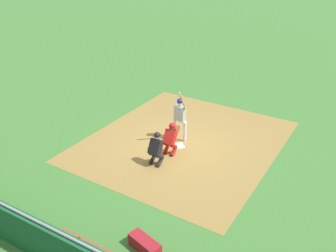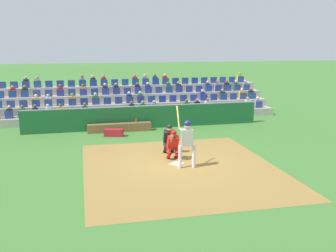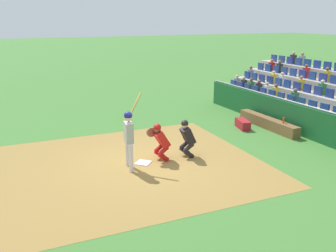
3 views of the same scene
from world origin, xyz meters
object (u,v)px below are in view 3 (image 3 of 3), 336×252
object	(u,v)px
batter_at_plate	(129,133)
water_bottle_on_bench	(284,120)
home_plate_marker	(143,163)
dugout_bench	(268,123)
equipment_duffel_bag	(243,124)
home_plate_umpire	(187,137)
catcher_crouching	(160,140)

from	to	relation	value
batter_at_plate	water_bottle_on_bench	xyz separation A→B (m)	(0.79, -6.66, -0.57)
home_plate_marker	batter_at_plate	xyz separation A→B (m)	(-0.22, 0.52, 1.11)
batter_at_plate	dugout_bench	bearing A→B (deg)	-75.91
water_bottle_on_bench	equipment_duffel_bag	world-z (taller)	water_bottle_on_bench
batter_at_plate	home_plate_umpire	distance (m)	2.08
catcher_crouching	home_plate_umpire	xyz separation A→B (m)	(-0.08, -0.92, -0.00)
home_plate_marker	home_plate_umpire	bearing A→B (deg)	-92.42
home_plate_marker	dugout_bench	world-z (taller)	dugout_bench
dugout_bench	catcher_crouching	bearing A→B (deg)	104.51
dugout_bench	home_plate_umpire	bearing A→B (deg)	108.12
catcher_crouching	equipment_duffel_bag	distance (m)	4.95
home_plate_umpire	home_plate_marker	bearing A→B (deg)	87.58
batter_at_plate	water_bottle_on_bench	world-z (taller)	batter_at_plate
batter_at_plate	catcher_crouching	xyz separation A→B (m)	(0.24, -1.11, -0.42)
home_plate_marker	catcher_crouching	distance (m)	0.90
catcher_crouching	equipment_duffel_bag	bearing A→B (deg)	-67.97
dugout_bench	equipment_duffel_bag	distance (m)	1.06
catcher_crouching	water_bottle_on_bench	xyz separation A→B (m)	(0.55, -5.55, -0.15)
home_plate_umpire	water_bottle_on_bench	bearing A→B (deg)	-82.28
dugout_bench	equipment_duffel_bag	size ratio (longest dim) A/B	3.55
water_bottle_on_bench	batter_at_plate	bearing A→B (deg)	96.72
home_plate_umpire	dugout_bench	size ratio (longest dim) A/B	0.39
home_plate_marker	water_bottle_on_bench	xyz separation A→B (m)	(0.56, -6.14, 0.54)
home_plate_umpire	water_bottle_on_bench	world-z (taller)	home_plate_umpire
home_plate_umpire	equipment_duffel_bag	world-z (taller)	home_plate_umpire
dugout_bench	water_bottle_on_bench	world-z (taller)	water_bottle_on_bench
water_bottle_on_bench	equipment_duffel_bag	size ratio (longest dim) A/B	0.25
home_plate_marker	dugout_bench	bearing A→B (deg)	-76.71
water_bottle_on_bench	home_plate_marker	bearing A→B (deg)	95.25
batter_at_plate	equipment_duffel_bag	size ratio (longest dim) A/B	2.42
equipment_duffel_bag	catcher_crouching	bearing A→B (deg)	127.00
home_plate_marker	dugout_bench	size ratio (longest dim) A/B	0.13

